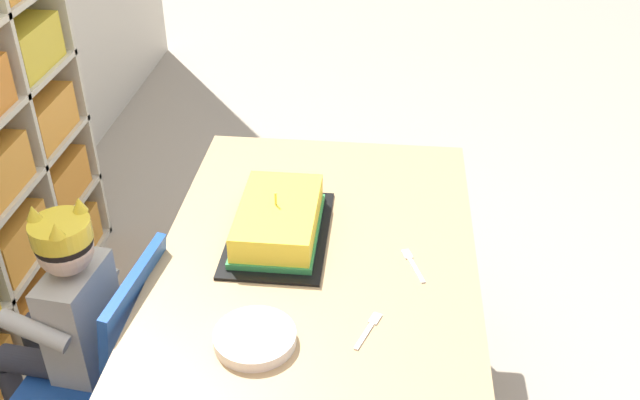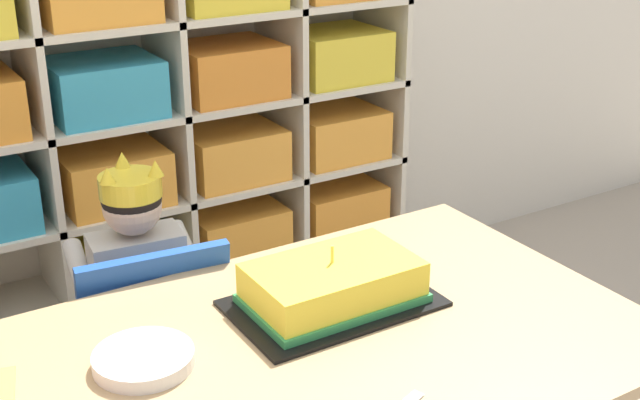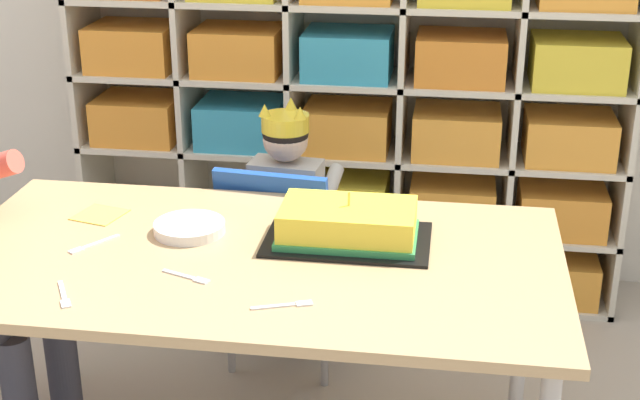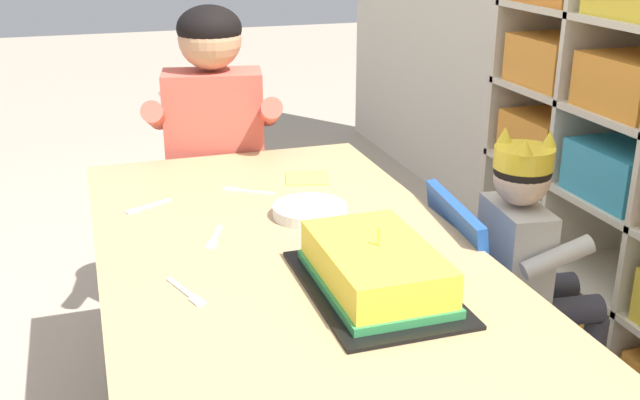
% 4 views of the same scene
% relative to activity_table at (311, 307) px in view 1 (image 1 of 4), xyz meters
% --- Properties ---
extents(activity_table, '(1.47, 0.80, 0.64)m').
position_rel_activity_table_xyz_m(activity_table, '(0.00, 0.00, 0.00)').
color(activity_table, tan).
rests_on(activity_table, ground).
extents(classroom_chair_blue, '(0.39, 0.35, 0.69)m').
position_rel_activity_table_xyz_m(classroom_chair_blue, '(-0.03, 0.51, -0.17)').
color(classroom_chair_blue, '#1E4CA8').
rests_on(classroom_chair_blue, ground).
extents(child_with_crown, '(0.31, 0.31, 0.85)m').
position_rel_activity_table_xyz_m(child_with_crown, '(-0.02, 0.62, -0.06)').
color(child_with_crown, '#B2ADA3').
rests_on(child_with_crown, ground).
extents(birthday_cake_on_tray, '(0.40, 0.26, 0.13)m').
position_rel_activity_table_xyz_m(birthday_cake_on_tray, '(0.21, 0.11, 0.09)').
color(birthday_cake_on_tray, black).
rests_on(birthday_cake_on_tray, activity_table).
extents(paper_plate_stack, '(0.18, 0.18, 0.03)m').
position_rel_activity_table_xyz_m(paper_plate_stack, '(-0.18, 0.10, 0.07)').
color(paper_plate_stack, white).
rests_on(paper_plate_stack, activity_table).
extents(fork_by_napkin, '(0.12, 0.06, 0.00)m').
position_rel_activity_table_xyz_m(fork_by_napkin, '(-0.12, -0.14, 0.05)').
color(fork_by_napkin, white).
rests_on(fork_by_napkin, activity_table).
extents(fork_at_table_front_edge, '(0.13, 0.06, 0.00)m').
position_rel_activity_table_xyz_m(fork_at_table_front_edge, '(0.13, -0.24, 0.05)').
color(fork_at_table_front_edge, white).
rests_on(fork_at_table_front_edge, activity_table).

